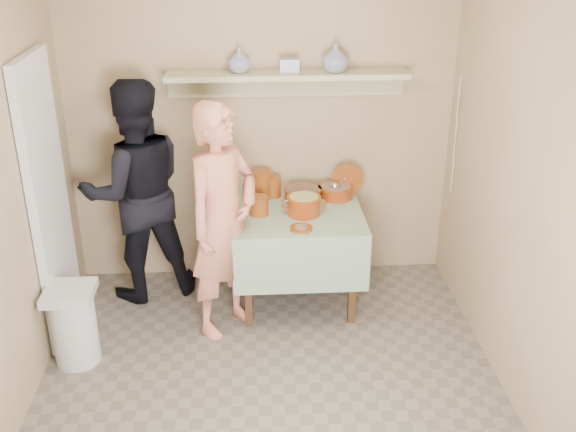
{
  "coord_description": "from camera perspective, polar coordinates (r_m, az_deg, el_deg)",
  "views": [
    {
      "loc": [
        -0.1,
        -3.33,
        2.81
      ],
      "look_at": [
        0.15,
        0.75,
        0.95
      ],
      "focal_mm": 42.0,
      "sensor_mm": 36.0,
      "label": 1
    }
  ],
  "objects": [
    {
      "name": "ceramic_box",
      "position": [
        5.06,
        0.12,
        12.62
      ],
      "size": [
        0.15,
        0.11,
        0.1
      ],
      "primitive_type": "cube",
      "rotation": [
        0.0,
        0.0,
        -0.02
      ],
      "color": "navy",
      "rests_on": "wall_shelf"
    },
    {
      "name": "plate_stack_a",
      "position": [
        5.24,
        -2.22,
        2.69
      ],
      "size": [
        0.16,
        0.16,
        0.21
      ],
      "primitive_type": "cylinder",
      "color": "#712E0C",
      "rests_on": "serving_table"
    },
    {
      "name": "ground",
      "position": [
        4.36,
        -1.41,
        -15.7
      ],
      "size": [
        3.5,
        3.5,
        0.0
      ],
      "primitive_type": "plane",
      "color": "#706558",
      "rests_on": "ground"
    },
    {
      "name": "trash_bin",
      "position": [
        4.78,
        -17.66,
        -8.77
      ],
      "size": [
        0.32,
        0.32,
        0.56
      ],
      "color": "silver",
      "rests_on": "ground"
    },
    {
      "name": "cazuela_meat_a",
      "position": [
        5.21,
        1.25,
        1.98
      ],
      "size": [
        0.3,
        0.3,
        0.1
      ],
      "color": "#721C02",
      "rests_on": "serving_table"
    },
    {
      "name": "serving_table",
      "position": [
        5.1,
        0.75,
        -0.67
      ],
      "size": [
        0.97,
        0.97,
        0.76
      ],
      "color": "#4C2D16",
      "rests_on": "ground"
    },
    {
      "name": "plate_stack_b",
      "position": [
        5.26,
        -1.33,
        2.48
      ],
      "size": [
        0.13,
        0.13,
        0.16
      ],
      "primitive_type": "cylinder",
      "color": "#712E0C",
      "rests_on": "serving_table"
    },
    {
      "name": "electrical_cord",
      "position": [
        5.29,
        14.0,
        6.59
      ],
      "size": [
        0.01,
        0.05,
        0.9
      ],
      "color": "silver",
      "rests_on": "wall_shelf"
    },
    {
      "name": "front_plate",
      "position": [
        4.73,
        1.11,
        -1.03
      ],
      "size": [
        0.16,
        0.16,
        0.03
      ],
      "color": "#712E0C",
      "rests_on": "serving_table"
    },
    {
      "name": "person_helper",
      "position": [
        5.22,
        -12.73,
        2.0
      ],
      "size": [
        1.01,
        0.89,
        1.73
      ],
      "primitive_type": "imported",
      "rotation": [
        0.0,
        0.0,
        -2.82
      ],
      "color": "black",
      "rests_on": "ground"
    },
    {
      "name": "ladle",
      "position": [
        5.21,
        4.02,
        2.55
      ],
      "size": [
        0.08,
        0.26,
        0.19
      ],
      "color": "silver",
      "rests_on": "cazuela_meat_b"
    },
    {
      "name": "person_cook",
      "position": [
        4.67,
        -5.5,
        -0.49
      ],
      "size": [
        0.72,
        0.73,
        1.69
      ],
      "primitive_type": "imported",
      "rotation": [
        0.0,
        0.0,
        0.83
      ],
      "color": "#D1775A",
      "rests_on": "ground"
    },
    {
      "name": "cazuela_rice",
      "position": [
        4.94,
        1.35,
        1.05
      ],
      "size": [
        0.33,
        0.25,
        0.14
      ],
      "color": "#721C02",
      "rests_on": "serving_table"
    },
    {
      "name": "cazuela_meat_b",
      "position": [
        5.26,
        4.06,
        2.17
      ],
      "size": [
        0.28,
        0.28,
        0.1
      ],
      "color": "#721C02",
      "rests_on": "serving_table"
    },
    {
      "name": "vase_right",
      "position": [
        5.08,
        4.04,
        13.21
      ],
      "size": [
        0.25,
        0.25,
        0.21
      ],
      "primitive_type": "imported",
      "rotation": [
        0.0,
        0.0,
        -0.33
      ],
      "color": "navy",
      "rests_on": "wall_shelf"
    },
    {
      "name": "tile_panel",
      "position": [
        4.84,
        -19.55,
        1.03
      ],
      "size": [
        0.06,
        0.7,
        2.0
      ],
      "primitive_type": "cube",
      "color": "silver",
      "rests_on": "ground"
    },
    {
      "name": "empty_bowl",
      "position": [
        5.12,
        -2.54,
        1.12
      ],
      "size": [
        0.16,
        0.16,
        0.05
      ],
      "primitive_type": "cylinder",
      "color": "#712E0C",
      "rests_on": "serving_table"
    },
    {
      "name": "room_shell",
      "position": [
        3.54,
        -1.68,
        4.67
      ],
      "size": [
        3.04,
        3.54,
        2.62
      ],
      "color": "tan",
      "rests_on": "ground"
    },
    {
      "name": "vase_left",
      "position": [
        5.06,
        -4.15,
        13.03
      ],
      "size": [
        0.19,
        0.19,
        0.18
      ],
      "primitive_type": "imported",
      "rotation": [
        0.0,
        0.0,
        0.12
      ],
      "color": "navy",
      "rests_on": "wall_shelf"
    },
    {
      "name": "propped_lid",
      "position": [
        5.31,
        5.03,
        3.06
      ],
      "size": [
        0.26,
        0.06,
        0.26
      ],
      "primitive_type": "cylinder",
      "rotation": [
        1.43,
        0.0,
        -0.03
      ],
      "color": "#712E0C",
      "rests_on": "serving_table"
    },
    {
      "name": "bowl_stack",
      "position": [
        4.95,
        -2.47,
        0.89
      ],
      "size": [
        0.14,
        0.14,
        0.14
      ],
      "primitive_type": "cylinder",
      "color": "#712E0C",
      "rests_on": "serving_table"
    },
    {
      "name": "wall_shelf",
      "position": [
        5.12,
        -0.06,
        11.64
      ],
      "size": [
        1.8,
        0.25,
        0.21
      ],
      "color": "#B5AE87",
      "rests_on": "room_shell"
    }
  ]
}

